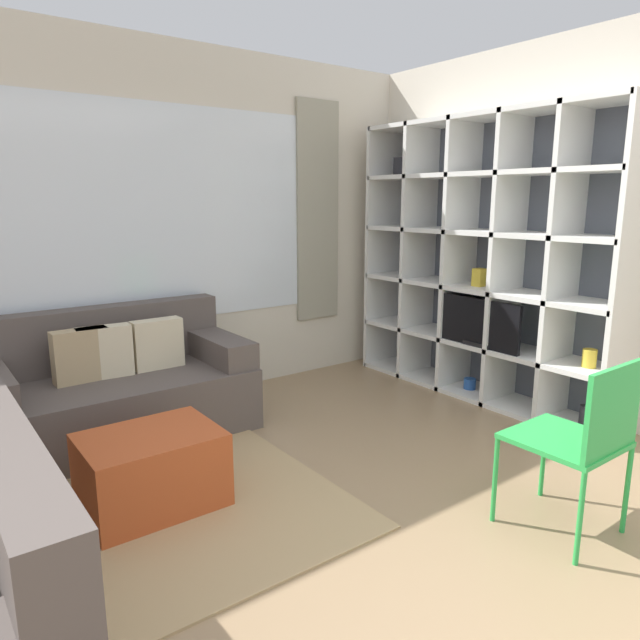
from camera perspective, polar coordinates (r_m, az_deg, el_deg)
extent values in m
cube|color=beige|center=(4.50, -15.49, 8.82)|extent=(5.72, 0.07, 2.70)
cube|color=white|center=(4.46, -15.36, 10.09)|extent=(2.49, 0.01, 1.60)
cube|color=#9E9984|center=(5.14, -0.24, 10.71)|extent=(0.44, 0.03, 1.90)
cube|color=beige|center=(4.69, 20.64, 8.60)|extent=(0.07, 4.41, 2.70)
cube|color=tan|center=(3.17, -20.78, -18.39)|extent=(2.29, 1.81, 0.01)
cube|color=#515660|center=(4.83, 17.42, 5.85)|extent=(0.02, 2.27, 2.19)
cube|color=white|center=(4.08, 28.63, 3.89)|extent=(0.43, 0.04, 2.19)
cube|color=white|center=(4.29, 23.14, 4.72)|extent=(0.43, 0.04, 2.19)
cube|color=white|center=(4.53, 18.20, 5.43)|extent=(0.43, 0.04, 2.19)
cube|color=white|center=(4.80, 13.77, 6.02)|extent=(0.43, 0.04, 2.19)
cube|color=white|center=(5.10, 9.84, 6.53)|extent=(0.43, 0.04, 2.19)
cube|color=white|center=(5.42, 6.35, 6.94)|extent=(0.43, 0.04, 2.19)
cube|color=white|center=(4.89, 15.19, -6.90)|extent=(0.43, 2.27, 0.04)
cube|color=white|center=(4.77, 15.47, -2.12)|extent=(0.43, 2.27, 0.04)
cube|color=white|center=(4.69, 15.77, 3.08)|extent=(0.43, 2.27, 0.04)
cube|color=white|center=(4.64, 16.08, 8.42)|extent=(0.43, 2.27, 0.04)
cube|color=white|center=(4.64, 16.40, 13.82)|extent=(0.43, 2.27, 0.04)
cube|color=white|center=(4.68, 16.72, 18.96)|extent=(0.43, 2.27, 0.04)
cube|color=black|center=(4.51, 15.58, -0.27)|extent=(0.04, 0.73, 0.37)
cube|color=black|center=(4.57, 15.62, -2.33)|extent=(0.10, 0.24, 0.03)
cylinder|color=#2856A8|center=(4.87, 14.75, -6.17)|extent=(0.10, 0.10, 0.09)
cube|color=#232328|center=(4.74, 15.29, -1.21)|extent=(0.06, 0.06, 0.12)
cylinder|color=gold|center=(4.25, 25.34, -3.48)|extent=(0.09, 0.09, 0.12)
cube|color=#232328|center=(5.24, 8.02, 14.72)|extent=(0.08, 0.08, 0.11)
cube|color=gold|center=(4.66, 15.63, 4.13)|extent=(0.08, 0.08, 0.14)
cube|color=#232328|center=(5.22, 8.23, 14.96)|extent=(0.11, 0.11, 0.15)
cylinder|color=#232328|center=(4.37, 24.86, -8.66)|extent=(0.06, 0.06, 0.15)
cube|color=#564C47|center=(4.05, -19.51, -8.29)|extent=(1.71, 0.85, 0.42)
cube|color=#564C47|center=(4.24, -21.27, -1.58)|extent=(1.71, 0.18, 0.42)
cube|color=#564C47|center=(4.22, -10.22, -2.68)|extent=(0.24, 0.79, 0.18)
cube|color=tan|center=(3.94, -22.80, -3.30)|extent=(0.34, 0.13, 0.34)
cube|color=beige|center=(3.98, -20.72, -3.00)|extent=(0.35, 0.15, 0.34)
cube|color=beige|center=(4.08, -15.95, -2.30)|extent=(0.34, 0.12, 0.34)
cube|color=#564C47|center=(2.32, -29.22, -13.49)|extent=(0.18, 1.77, 0.42)
cube|color=#B74C23|center=(3.15, -16.48, -14.25)|extent=(0.68, 0.51, 0.40)
cylinder|color=green|center=(3.34, 21.44, -12.65)|extent=(0.02, 0.02, 0.44)
cylinder|color=green|center=(3.02, 17.09, -15.02)|extent=(0.02, 0.02, 0.44)
cylinder|color=green|center=(3.16, 28.34, -14.74)|extent=(0.02, 0.02, 0.44)
cylinder|color=green|center=(2.83, 24.55, -17.65)|extent=(0.02, 0.02, 0.44)
cube|color=green|center=(2.99, 23.22, -10.96)|extent=(0.44, 0.46, 0.02)
cube|color=green|center=(2.82, 27.27, -8.05)|extent=(0.44, 0.02, 0.40)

